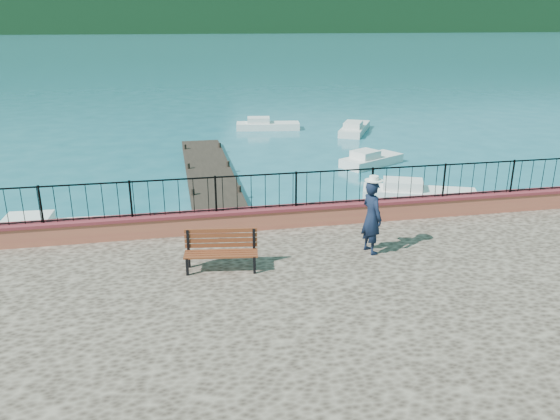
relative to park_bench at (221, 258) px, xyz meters
name	(u,v)px	position (x,y,z in m)	size (l,w,h in m)	color
ground	(345,331)	(2.62, -1.25, -1.48)	(2000.00, 2000.00, 0.00)	#19596B
parapet	(306,215)	(2.62, 2.45, 0.01)	(28.00, 0.46, 0.58)	#A5563B
railing	(307,189)	(2.62, 2.45, 0.77)	(27.00, 0.05, 0.95)	black
dock	(212,183)	(0.62, 10.75, -1.33)	(2.00, 16.00, 0.30)	#2D231C
far_forest	(170,15)	(2.62, 298.75, 7.52)	(900.00, 60.00, 18.00)	black
companion_hill	(381,26)	(222.62, 558.75, -1.48)	(448.00, 384.00, 180.00)	#142D23
park_bench	(221,258)	(0.00, 0.00, 0.00)	(1.73, 0.78, 0.93)	black
person	(372,217)	(3.72, 0.30, 0.64)	(0.67, 0.44, 1.84)	black
hat	(374,178)	(3.72, 0.30, 1.62)	(0.44, 0.44, 0.12)	white
boat_0	(49,226)	(-4.98, 6.05, -1.08)	(4.04, 1.30, 0.80)	silver
boat_1	(419,190)	(8.39, 7.29, -1.08)	(4.31, 1.30, 0.80)	silver
boat_2	(372,157)	(8.50, 12.81, -1.08)	(3.23, 1.30, 0.80)	silver
boat_4	(268,123)	(5.20, 22.75, -1.08)	(4.00, 1.30, 0.80)	silver
boat_5	(355,126)	(10.32, 20.67, -1.08)	(4.24, 1.30, 0.80)	silver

